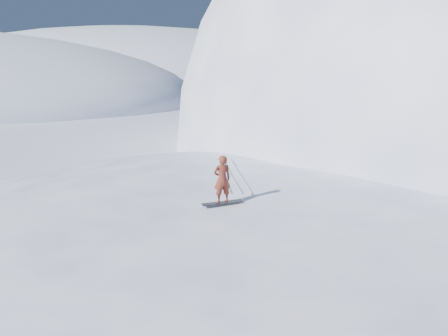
% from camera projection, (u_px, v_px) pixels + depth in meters
% --- Properties ---
extents(ground, '(400.00, 400.00, 0.00)m').
position_uv_depth(ground, '(265.00, 261.00, 15.63)').
color(ground, white).
rests_on(ground, ground).
extents(near_ridge, '(36.00, 28.00, 4.80)m').
position_uv_depth(near_ridge, '(284.00, 230.00, 18.45)').
color(near_ridge, white).
rests_on(near_ridge, ground).
extents(peak_shoulder, '(28.00, 24.00, 18.00)m').
position_uv_depth(peak_shoulder, '(375.00, 153.00, 34.25)').
color(peak_shoulder, white).
rests_on(peak_shoulder, ground).
extents(far_ridge_c, '(140.00, 90.00, 36.00)m').
position_uv_depth(far_ridge_c, '(126.00, 88.00, 124.37)').
color(far_ridge_c, white).
rests_on(far_ridge_c, ground).
extents(wind_bumps, '(16.00, 14.40, 1.00)m').
position_uv_depth(wind_bumps, '(251.00, 238.00, 17.71)').
color(wind_bumps, white).
rests_on(wind_bumps, ground).
extents(snowboard, '(1.56, 0.89, 0.03)m').
position_uv_depth(snowboard, '(222.00, 203.00, 15.03)').
color(snowboard, black).
rests_on(snowboard, near_ridge).
extents(snowboarder, '(0.78, 0.66, 1.82)m').
position_uv_depth(snowboarder, '(222.00, 179.00, 14.79)').
color(snowboarder, maroon).
rests_on(snowboarder, snowboard).
extents(board_tracks, '(2.00, 5.91, 0.04)m').
position_uv_depth(board_tracks, '(230.00, 173.00, 19.00)').
color(board_tracks, silver).
rests_on(board_tracks, ground).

